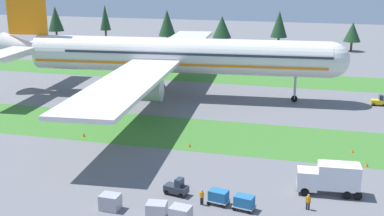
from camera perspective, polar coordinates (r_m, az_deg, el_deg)
name	(u,v)px	position (r m, az deg, el deg)	size (l,w,h in m)	color
grass_strip_near	(228,136)	(74.23, 4.16, -3.28)	(320.00, 15.01, 0.01)	#3D752D
grass_strip_far	(264,79)	(114.34, 8.23, 3.36)	(320.00, 15.01, 0.01)	#3D752D
airliner	(167,55)	(95.77, -2.89, 6.11)	(67.77, 83.42, 22.84)	silver
baggage_tug	(177,188)	(55.37, -1.76, -9.16)	(2.81, 1.80, 1.97)	#2D333D
cargo_dolly_lead	(219,196)	(53.32, 3.07, -10.07)	(2.46, 1.91, 1.55)	#A3A3A8
cargo_dolly_second	(244,202)	(52.36, 6.02, -10.65)	(2.46, 1.91, 1.55)	#A3A3A8
catering_truck	(330,177)	(57.16, 15.57, -7.69)	(7.12, 2.85, 3.58)	silver
pushback_tractor	(379,101)	(96.77, 20.69, 0.74)	(2.71, 1.53, 1.97)	yellow
ground_crew_marshaller	(308,201)	(53.46, 13.21, -10.39)	(0.56, 0.36, 1.74)	black
ground_crew_loader	(202,197)	(53.09, 1.14, -10.14)	(0.53, 0.36, 1.74)	black
uld_container_0	(110,202)	(52.96, -9.38, -10.60)	(2.00, 1.60, 1.62)	#A3A3A8
uld_container_1	(157,210)	(50.77, -4.08, -11.63)	(2.00, 1.60, 1.62)	#A3A3A8
uld_container_2	(181,214)	(49.96, -1.31, -12.09)	(2.00, 1.60, 1.58)	#A3A3A8
taxiway_marker_0	(84,134)	(75.66, -12.33, -2.99)	(0.44, 0.44, 0.64)	orange
taxiway_marker_1	(190,145)	(69.70, -0.29, -4.27)	(0.44, 0.44, 0.57)	orange
taxiway_marker_2	(367,164)	(66.71, 19.46, -6.14)	(0.44, 0.44, 0.60)	orange
taxiway_marker_3	(352,151)	(71.07, 17.96, -4.71)	(0.44, 0.44, 0.49)	orange
distant_tree_line	(266,26)	(159.20, 8.55, 9.32)	(163.19, 9.43, 12.27)	#4C3823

